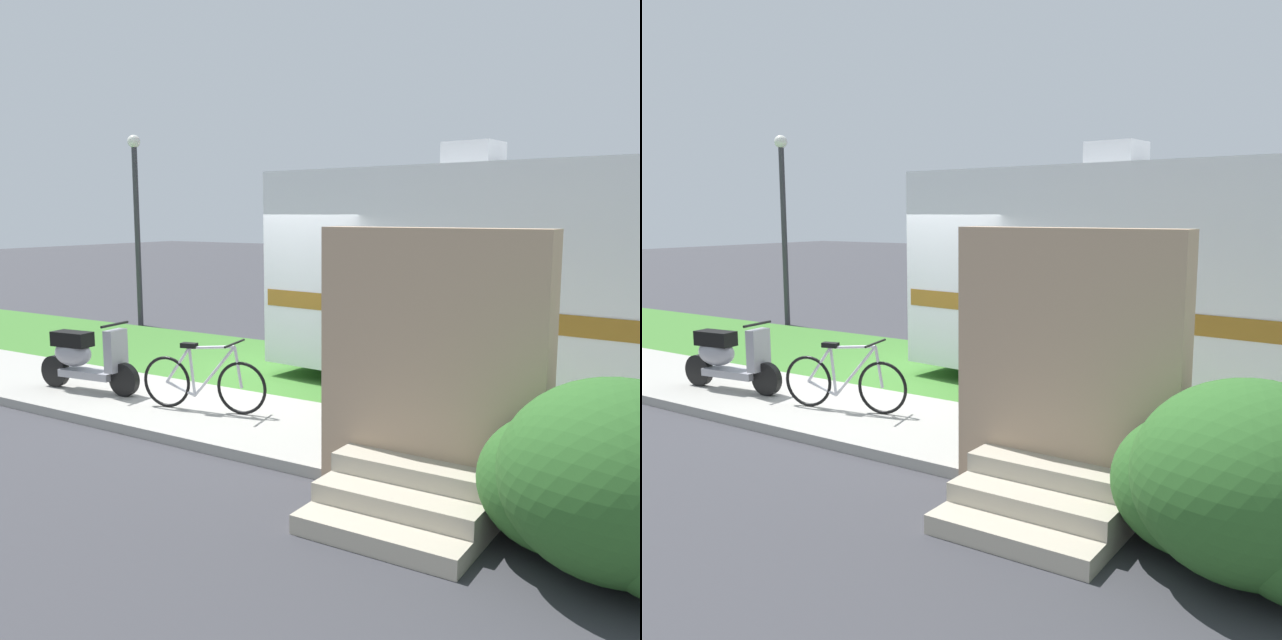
# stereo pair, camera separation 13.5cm
# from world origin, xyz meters

# --- Properties ---
(ground_plane) EXTENTS (80.00, 80.00, 0.00)m
(ground_plane) POSITION_xyz_m (0.00, 0.00, 0.00)
(ground_plane) COLOR #38383D
(sidewalk) EXTENTS (24.00, 2.00, 0.12)m
(sidewalk) POSITION_xyz_m (0.00, -1.20, 0.06)
(sidewalk) COLOR #9E9B93
(sidewalk) RESTS_ON ground
(grass_strip) EXTENTS (24.00, 3.40, 0.08)m
(grass_strip) POSITION_xyz_m (0.00, 1.50, 0.04)
(grass_strip) COLOR #3D752D
(grass_strip) RESTS_ON ground
(motorhome_rv) EXTENTS (7.95, 3.30, 3.62)m
(motorhome_rv) POSITION_xyz_m (3.64, 1.71, 1.72)
(motorhome_rv) COLOR silver
(motorhome_rv) RESTS_ON ground
(scooter) EXTENTS (1.66, 0.52, 0.97)m
(scooter) POSITION_xyz_m (-1.86, -1.37, 0.58)
(scooter) COLOR black
(scooter) RESTS_ON ground
(bicycle) EXTENTS (1.63, 0.57, 0.88)m
(bicycle) POSITION_xyz_m (0.17, -1.27, 0.49)
(bicycle) COLOR black
(bicycle) RESTS_ON ground
(pickup_truck_near) EXTENTS (5.39, 2.51, 1.77)m
(pickup_truck_near) POSITION_xyz_m (2.27, 6.40, 0.95)
(pickup_truck_near) COLOR maroon
(pickup_truck_near) RESTS_ON ground
(porch_steps) EXTENTS (2.00, 1.26, 2.40)m
(porch_steps) POSITION_xyz_m (3.52, -2.29, 0.97)
(porch_steps) COLOR #B2A893
(porch_steps) RESTS_ON ground
(bush_by_porch) EXTENTS (1.96, 1.47, 1.39)m
(bush_by_porch) POSITION_xyz_m (5.10, -2.68, 0.66)
(bush_by_porch) COLOR #2D6026
(bush_by_porch) RESTS_ON ground
(bottle_green) EXTENTS (0.06, 0.06, 0.27)m
(bottle_green) POSITION_xyz_m (4.16, -1.15, 0.24)
(bottle_green) COLOR navy
(bottle_green) RESTS_ON ground
(bottle_spare) EXTENTS (0.07, 0.07, 0.29)m
(bottle_spare) POSITION_xyz_m (2.93, -1.01, 0.24)
(bottle_spare) COLOR navy
(bottle_spare) RESTS_ON ground
(street_lamp_post) EXTENTS (0.28, 0.28, 4.20)m
(street_lamp_post) POSITION_xyz_m (-5.99, 3.60, 2.56)
(street_lamp_post) COLOR #333338
(street_lamp_post) RESTS_ON ground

